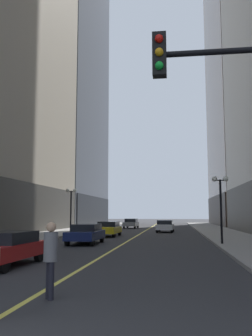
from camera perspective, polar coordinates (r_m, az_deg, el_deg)
The scene contains 13 objects.
ground_plane at distance 38.89m, azimuth 2.45°, elevation -10.11°, with size 200.00×200.00×0.00m, color #2D2D30.
sidewalk_left at distance 40.46m, azimuth -9.44°, elevation -9.80°, with size 4.50×78.00×0.15m, color gray.
sidewalk_right at distance 39.03m, azimuth 14.78°, elevation -9.76°, with size 4.50×78.00×0.15m, color gray.
lane_centre_stripe at distance 38.89m, azimuth 2.45°, elevation -10.11°, with size 0.16×70.00×0.01m, color #E5D64C.
building_left_far at distance 71.93m, azimuth -10.65°, elevation 13.92°, with size 15.10×26.00×55.56m.
car_red at distance 15.27m, azimuth -18.15°, elevation -11.71°, with size 1.88×4.40×1.32m.
car_navy at distance 25.15m, azimuth -6.27°, elevation -10.07°, with size 1.86×4.40×1.32m.
car_yellow at distance 33.09m, azimuth -2.75°, elevation -9.39°, with size 1.85×4.39×1.32m.
car_white at distance 40.48m, azimuth 6.14°, elevation -8.94°, with size 1.96×4.16×1.32m.
car_grey at distance 51.38m, azimuth 0.81°, elevation -8.59°, with size 1.85×4.49×1.32m.
pedestrian_in_grey_suit at distance 9.21m, azimuth -11.70°, elevation -12.95°, with size 0.48×0.48×1.82m.
street_lamp_left_far at distance 35.61m, azimuth -8.59°, elevation -5.07°, with size 1.06×0.36×4.43m.
street_lamp_right_mid at distance 24.16m, azimuth 14.55°, elevation -3.99°, with size 1.06×0.36×4.43m.
Camera 1 is at (3.45, -3.69, 2.03)m, focal length 39.01 mm.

